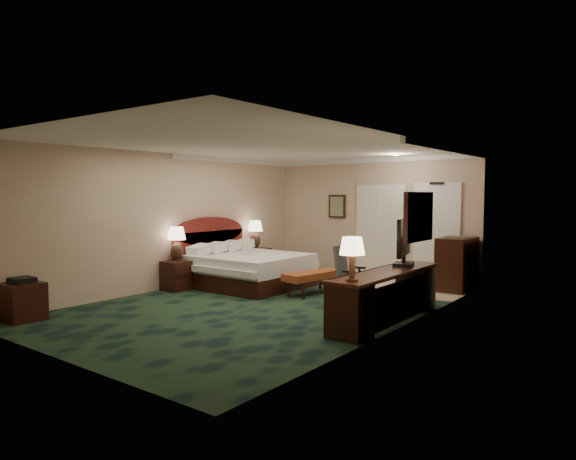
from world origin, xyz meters
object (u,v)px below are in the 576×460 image
Objects in this scene: desk at (386,296)px; minibar at (457,264)px; nightstand_far at (256,262)px; tv at (404,242)px; lamp_near at (177,244)px; lamp_far at (255,234)px; desk_chair at (354,279)px; nightstand_near at (177,275)px; side_table at (23,301)px; bed at (250,270)px; bed_bench at (312,283)px.

desk is 2.53× the size of minibar.
nightstand_far is 4.94m from desk.
tv is at bearing -90.18° from minibar.
lamp_near is 1.04× the size of lamp_far.
lamp_far is 5.00m from desk.
desk_chair reaches higher than minibar.
nightstand_far is 4.73m from tv.
lamp_near reaches higher than desk_chair.
lamp_far is 0.67× the size of tv.
nightstand_near is at bearing -90.52° from nightstand_far.
tv is at bearing 10.32° from nightstand_near.
side_table is at bearing -146.28° from desk_chair.
bed is 1.68× the size of bed_bench.
bed_bench is at bearing 5.15° from bed.
side_table is 0.59× the size of tv.
desk_chair is at bearing -26.74° from nightstand_far.
tv is at bearing -5.63° from bed.
tv is at bearing 41.28° from side_table.
desk is at bearing 2.00° from nightstand_near.
desk is at bearing -19.47° from bed_bench.
lamp_far is at bearing 164.14° from bed_bench.
tv reaches higher than lamp_near.
tv reaches higher than desk_chair.
bed is 1.96× the size of desk_chair.
bed_bench is (1.46, 0.13, -0.12)m from bed.
bed_bench is 2.19× the size of side_table.
minibar is (4.46, 3.25, -0.39)m from lamp_near.
nightstand_near is at bearing -143.52° from minibar.
bed is 3.32× the size of nightstand_far.
bed is 3.24× the size of lamp_far.
desk_chair is (3.71, 0.48, 0.24)m from nightstand_near.
side_table is 0.53× the size of desk_chair.
desk is at bearing -26.34° from nightstand_far.
lamp_near is at bearing 176.90° from desk_chair.
minibar is (0.01, 2.47, -0.62)m from tv.
lamp_near is 2.34m from lamp_far.
lamp_near is 0.63× the size of desk_chair.
minibar is at bearing 11.53° from lamp_far.
side_table is at bearing -89.47° from lamp_far.
desk is 0.82m from desk_chair.
lamp_far reaches higher than nightstand_near.
nightstand_far is (0.02, 2.34, 0.03)m from nightstand_near.
tv is (4.37, 3.84, 0.85)m from side_table.
desk_chair is (-0.73, 0.33, 0.15)m from desk.
minibar is (4.40, 0.93, 0.21)m from nightstand_far.
desk_chair reaches higher than desk.
side_table is (0.08, -3.06, -0.63)m from lamp_near.
bed_bench is 2.32m from tv.
tv is (2.07, -0.48, 0.93)m from bed_bench.
desk is (4.45, -2.21, -0.57)m from lamp_far.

